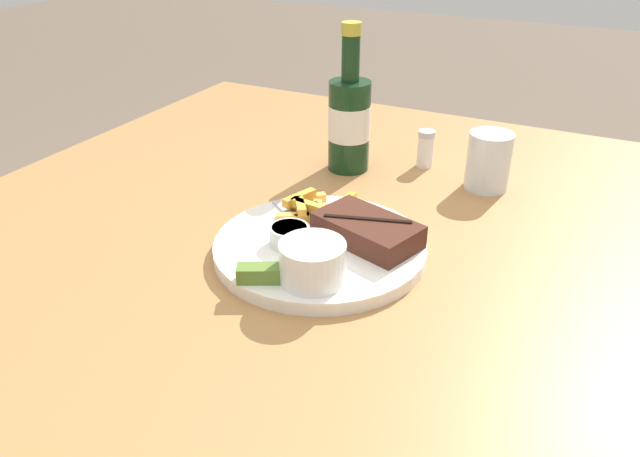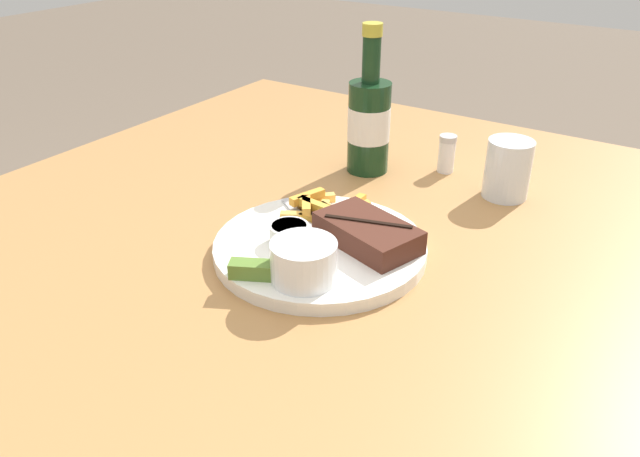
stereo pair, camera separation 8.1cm
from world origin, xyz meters
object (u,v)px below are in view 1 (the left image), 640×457
(drinking_glass, at_px, (489,161))
(beer_bottle, at_px, (349,120))
(dinner_plate, at_px, (320,248))
(pickle_spear, at_px, (261,273))
(dipping_sauce_cup, at_px, (289,234))
(salt_shaker, at_px, (426,149))
(fork_utensil, at_px, (294,218))
(steak_portion, at_px, (367,230))
(coleslaw_cup, at_px, (313,260))

(drinking_glass, bearing_deg, beer_bottle, -173.25)
(dinner_plate, distance_m, pickle_spear, 0.12)
(dinner_plate, relative_size, dipping_sauce_cup, 5.42)
(salt_shaker, bearing_deg, fork_utensil, -106.51)
(pickle_spear, height_order, drinking_glass, drinking_glass)
(steak_portion, height_order, drinking_glass, drinking_glass)
(pickle_spear, xyz_separation_m, salt_shaker, (0.05, 0.46, 0.00))
(drinking_glass, bearing_deg, salt_shaker, 161.09)
(steak_portion, bearing_deg, dinner_plate, -149.83)
(beer_bottle, bearing_deg, pickle_spear, -80.64)
(dinner_plate, relative_size, drinking_glass, 3.05)
(dipping_sauce_cup, xyz_separation_m, pickle_spear, (0.01, -0.09, -0.00))
(steak_portion, relative_size, drinking_glass, 1.65)
(dinner_plate, height_order, salt_shaker, salt_shaker)
(dipping_sauce_cup, bearing_deg, pickle_spear, -82.49)
(dinner_plate, bearing_deg, fork_utensil, 145.95)
(dipping_sauce_cup, distance_m, salt_shaker, 0.38)
(dinner_plate, xyz_separation_m, drinking_glass, (0.15, 0.31, 0.04))
(dinner_plate, xyz_separation_m, coleslaw_cup, (0.03, -0.09, 0.04))
(dipping_sauce_cup, relative_size, fork_utensil, 0.44)
(coleslaw_cup, distance_m, beer_bottle, 0.39)
(dipping_sauce_cup, height_order, fork_utensil, dipping_sauce_cup)
(beer_bottle, bearing_deg, coleslaw_cup, -71.97)
(dinner_plate, xyz_separation_m, fork_utensil, (-0.06, 0.04, 0.01))
(dinner_plate, xyz_separation_m, salt_shaker, (0.03, 0.35, 0.02))
(dinner_plate, relative_size, pickle_spear, 4.64)
(dinner_plate, bearing_deg, steak_portion, 30.17)
(dinner_plate, distance_m, coleslaw_cup, 0.10)
(fork_utensil, bearing_deg, coleslaw_cup, -19.30)
(dinner_plate, height_order, dipping_sauce_cup, dipping_sauce_cup)
(dipping_sauce_cup, distance_m, beer_bottle, 0.31)
(dipping_sauce_cup, relative_size, beer_bottle, 0.21)
(dipping_sauce_cup, xyz_separation_m, drinking_glass, (0.18, 0.33, 0.01))
(fork_utensil, bearing_deg, steak_portion, 29.11)
(steak_portion, relative_size, beer_bottle, 0.62)
(dipping_sauce_cup, bearing_deg, fork_utensil, 113.58)
(dinner_plate, bearing_deg, drinking_glass, 64.50)
(drinking_glass, bearing_deg, dipping_sauce_cup, -118.47)
(fork_utensil, xyz_separation_m, drinking_glass, (0.21, 0.27, 0.03))
(pickle_spear, bearing_deg, dipping_sauce_cup, 97.51)
(fork_utensil, bearing_deg, pickle_spear, -41.45)
(coleslaw_cup, bearing_deg, salt_shaker, 90.43)
(dinner_plate, relative_size, beer_bottle, 1.15)
(pickle_spear, xyz_separation_m, drinking_glass, (0.17, 0.42, 0.02))
(steak_portion, xyz_separation_m, coleslaw_cup, (-0.02, -0.12, 0.01))
(beer_bottle, height_order, salt_shaker, beer_bottle)
(pickle_spear, bearing_deg, fork_utensil, 104.50)
(beer_bottle, height_order, drinking_glass, beer_bottle)
(coleslaw_cup, bearing_deg, dipping_sauce_cup, 136.87)
(dipping_sauce_cup, relative_size, drinking_glass, 0.56)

